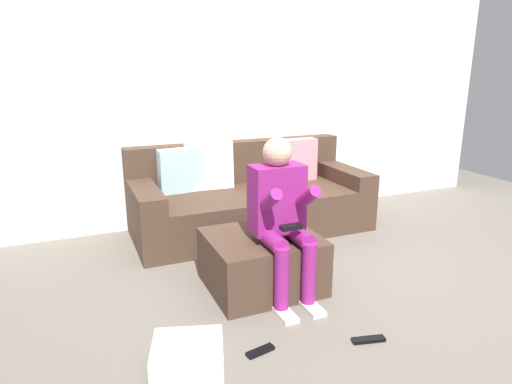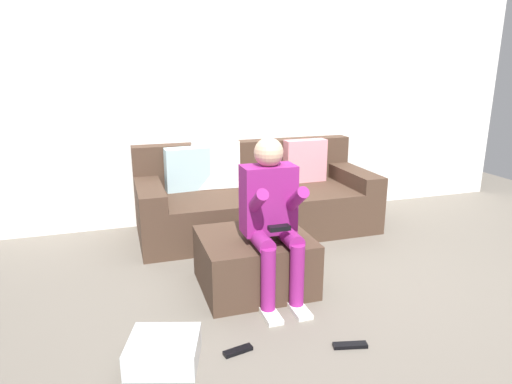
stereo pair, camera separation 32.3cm
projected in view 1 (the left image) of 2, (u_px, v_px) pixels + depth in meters
name	position (u px, v px, depth m)	size (l,w,h in m)	color
ground_plane	(358.00, 294.00, 3.14)	(7.67, 7.67, 0.00)	#6B6359
wall_back	(250.00, 93.00, 4.56)	(5.90, 0.10, 2.56)	white
couch_sectional	(248.00, 199.00, 4.35)	(2.24, 0.94, 0.86)	#473326
ottoman	(262.00, 261.00, 3.20)	(0.76, 0.68, 0.39)	#473326
person_seated	(281.00, 209.00, 2.98)	(0.36, 0.56, 1.10)	#8C1E72
storage_bin	(188.00, 355.00, 2.36)	(0.37, 0.33, 0.15)	silver
remote_near_ottoman	(368.00, 340.00, 2.60)	(0.20, 0.05, 0.02)	black
remote_by_storage_bin	(260.00, 351.00, 2.49)	(0.17, 0.05, 0.02)	black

